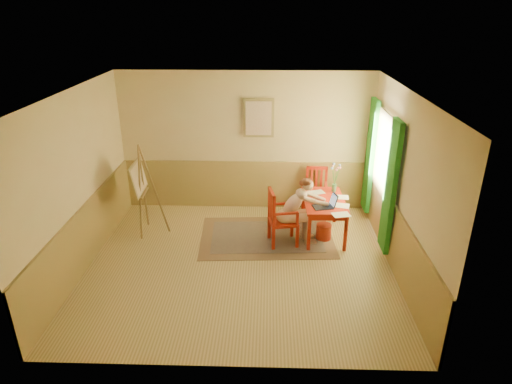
{
  "coord_description": "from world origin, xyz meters",
  "views": [
    {
      "loc": [
        0.46,
        -6.22,
        3.96
      ],
      "look_at": [
        0.25,
        0.55,
        1.05
      ],
      "focal_mm": 30.97,
      "sensor_mm": 36.0,
      "label": 1
    }
  ],
  "objects_px": {
    "chair_back": "(316,192)",
    "laptop": "(326,205)",
    "chair_left": "(280,218)",
    "table": "(324,204)",
    "figure": "(297,208)",
    "easel": "(140,181)"
  },
  "relations": [
    {
      "from": "chair_back",
      "to": "laptop",
      "type": "relative_size",
      "value": 2.21
    },
    {
      "from": "chair_left",
      "to": "laptop",
      "type": "relative_size",
      "value": 2.34
    },
    {
      "from": "chair_back",
      "to": "chair_left",
      "type": "bearing_deg",
      "value": -120.66
    },
    {
      "from": "laptop",
      "to": "figure",
      "type": "bearing_deg",
      "value": 177.7
    },
    {
      "from": "chair_left",
      "to": "laptop",
      "type": "height_order",
      "value": "chair_left"
    },
    {
      "from": "easel",
      "to": "laptop",
      "type": "bearing_deg",
      "value": -6.2
    },
    {
      "from": "chair_left",
      "to": "chair_back",
      "type": "height_order",
      "value": "chair_left"
    },
    {
      "from": "table",
      "to": "chair_left",
      "type": "distance_m",
      "value": 0.86
    },
    {
      "from": "table",
      "to": "chair_left",
      "type": "height_order",
      "value": "chair_left"
    },
    {
      "from": "chair_left",
      "to": "figure",
      "type": "xyz_separation_m",
      "value": [
        0.29,
        0.04,
        0.17
      ]
    },
    {
      "from": "table",
      "to": "laptop",
      "type": "xyz_separation_m",
      "value": [
        -0.0,
        -0.31,
        0.14
      ]
    },
    {
      "from": "chair_back",
      "to": "laptop",
      "type": "bearing_deg",
      "value": -87.86
    },
    {
      "from": "table",
      "to": "figure",
      "type": "bearing_deg",
      "value": -149.7
    },
    {
      "from": "chair_left",
      "to": "chair_back",
      "type": "relative_size",
      "value": 1.06
    },
    {
      "from": "laptop",
      "to": "chair_left",
      "type": "bearing_deg",
      "value": -178.18
    },
    {
      "from": "chair_back",
      "to": "easel",
      "type": "relative_size",
      "value": 0.57
    },
    {
      "from": "table",
      "to": "chair_back",
      "type": "distance_m",
      "value": 0.93
    },
    {
      "from": "figure",
      "to": "laptop",
      "type": "xyz_separation_m",
      "value": [
        0.49,
        -0.02,
        0.09
      ]
    },
    {
      "from": "table",
      "to": "easel",
      "type": "distance_m",
      "value": 3.32
    },
    {
      "from": "chair_back",
      "to": "easel",
      "type": "height_order",
      "value": "easel"
    },
    {
      "from": "chair_left",
      "to": "chair_back",
      "type": "distance_m",
      "value": 1.45
    },
    {
      "from": "table",
      "to": "laptop",
      "type": "distance_m",
      "value": 0.34
    }
  ]
}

